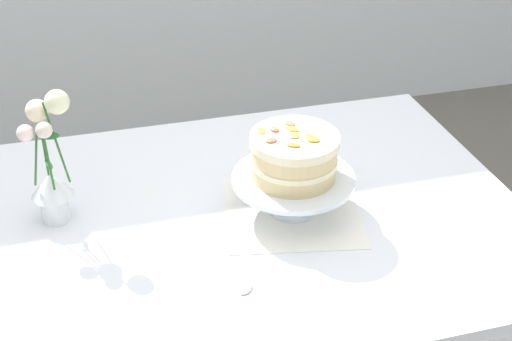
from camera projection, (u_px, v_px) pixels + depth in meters
dining_table at (235, 250)px, 1.72m from camera, size 1.40×1.00×0.74m
linen_napkin at (292, 211)px, 1.70m from camera, size 0.38×0.38×0.00m
cake_stand at (293, 182)px, 1.66m from camera, size 0.29×0.29×0.10m
layer_cake at (294, 156)px, 1.62m from camera, size 0.21×0.21×0.11m
flower_vase at (50, 168)px, 1.60m from camera, size 0.12×0.10×0.33m
loose_petal_0 at (246, 288)px, 1.47m from camera, size 0.05×0.05×0.01m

